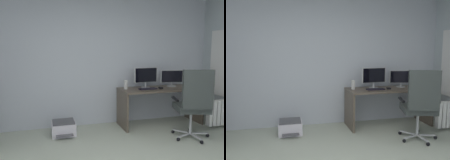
% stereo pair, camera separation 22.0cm
% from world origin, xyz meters
% --- Properties ---
extents(wall_back, '(5.33, 0.10, 2.53)m').
position_xyz_m(wall_back, '(0.00, 2.65, 1.26)').
color(wall_back, silver).
rests_on(wall_back, ground).
extents(desk, '(1.61, 0.63, 0.73)m').
position_xyz_m(desk, '(1.44, 2.24, 0.55)').
color(desk, brown).
rests_on(desk, ground).
extents(monitor_main, '(0.50, 0.18, 0.40)m').
position_xyz_m(monitor_main, '(1.17, 2.36, 0.96)').
color(monitor_main, '#B2B5B7').
rests_on(monitor_main, desk).
extents(monitor_secondary, '(0.47, 0.18, 0.33)m').
position_xyz_m(monitor_secondary, '(1.75, 2.36, 0.92)').
color(monitor_secondary, '#B2B5B7').
rests_on(monitor_secondary, desk).
extents(keyboard, '(0.35, 0.15, 0.02)m').
position_xyz_m(keyboard, '(1.13, 2.16, 0.74)').
color(keyboard, black).
rests_on(keyboard, desk).
extents(computer_mouse, '(0.07, 0.11, 0.03)m').
position_xyz_m(computer_mouse, '(1.40, 2.16, 0.74)').
color(computer_mouse, black).
rests_on(computer_mouse, desk).
extents(desktop_speaker, '(0.07, 0.07, 0.17)m').
position_xyz_m(desktop_speaker, '(0.74, 2.31, 0.81)').
color(desktop_speaker, silver).
rests_on(desktop_speaker, desk).
extents(office_chair, '(0.66, 0.68, 1.17)m').
position_xyz_m(office_chair, '(1.56, 1.35, 0.64)').
color(office_chair, '#B7BABC').
rests_on(office_chair, ground).
extents(printer, '(0.40, 0.46, 0.24)m').
position_xyz_m(printer, '(-0.45, 2.19, 0.12)').
color(printer, silver).
rests_on(printer, ground).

